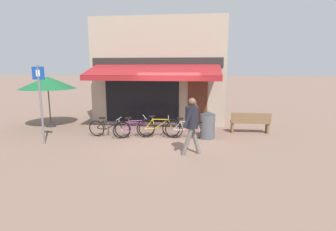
# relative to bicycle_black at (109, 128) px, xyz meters

# --- Properties ---
(ground_plane) EXTENTS (160.00, 160.00, 0.00)m
(ground_plane) POSITION_rel_bicycle_black_xyz_m (2.24, -0.05, -0.35)
(ground_plane) COLOR #846656
(shop_front) EXTENTS (6.36, 4.80, 5.01)m
(shop_front) POSITION_rel_bicycle_black_xyz_m (1.49, 3.87, 2.15)
(shop_front) COLOR tan
(shop_front) RESTS_ON ground_plane
(bike_rack_rail) EXTENTS (3.49, 0.04, 0.57)m
(bike_rack_rail) POSITION_rel_bicycle_black_xyz_m (1.55, 0.29, 0.12)
(bike_rack_rail) COLOR #47494F
(bike_rack_rail) RESTS_ON ground_plane
(bicycle_black) EXTENTS (1.75, 0.52, 0.80)m
(bicycle_black) POSITION_rel_bicycle_black_xyz_m (0.00, 0.00, 0.00)
(bicycle_black) COLOR black
(bicycle_black) RESTS_ON ground_plane
(bicycle_purple) EXTENTS (1.57, 0.91, 0.86)m
(bicycle_purple) POSITION_rel_bicycle_black_xyz_m (1.00, 0.07, 0.02)
(bicycle_purple) COLOR black
(bicycle_purple) RESTS_ON ground_plane
(bicycle_orange) EXTENTS (1.72, 0.59, 0.87)m
(bicycle_orange) POSITION_rel_bicycle_black_xyz_m (1.91, 0.25, 0.03)
(bicycle_orange) COLOR black
(bicycle_orange) RESTS_ON ground_plane
(bicycle_silver) EXTENTS (1.68, 0.52, 0.86)m
(bicycle_silver) POSITION_rel_bicycle_black_xyz_m (3.03, 0.14, 0.02)
(bicycle_silver) COLOR black
(bicycle_silver) RESTS_ON ground_plane
(pedestrian_adult) EXTENTS (0.64, 0.68, 1.81)m
(pedestrian_adult) POSITION_rel_bicycle_black_xyz_m (3.27, -1.69, 0.74)
(pedestrian_adult) COLOR slate
(pedestrian_adult) RESTS_ON ground_plane
(litter_bin) EXTENTS (0.58, 0.58, 1.06)m
(litter_bin) POSITION_rel_bicycle_black_xyz_m (3.82, 0.29, 0.18)
(litter_bin) COLOR #515459
(litter_bin) RESTS_ON ground_plane
(parking_sign) EXTENTS (0.44, 0.07, 2.79)m
(parking_sign) POSITION_rel_bicycle_black_xyz_m (-2.01, -1.18, 1.34)
(parking_sign) COLOR slate
(parking_sign) RESTS_ON ground_plane
(cafe_parasol) EXTENTS (2.48, 2.48, 2.31)m
(cafe_parasol) POSITION_rel_bicycle_black_xyz_m (-3.36, 1.52, 1.67)
(cafe_parasol) COLOR #4C3D2D
(cafe_parasol) RESTS_ON ground_plane
(park_bench) EXTENTS (1.61, 0.46, 0.87)m
(park_bench) POSITION_rel_bicycle_black_xyz_m (5.61, 1.38, 0.11)
(park_bench) COLOR brown
(park_bench) RESTS_ON ground_plane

